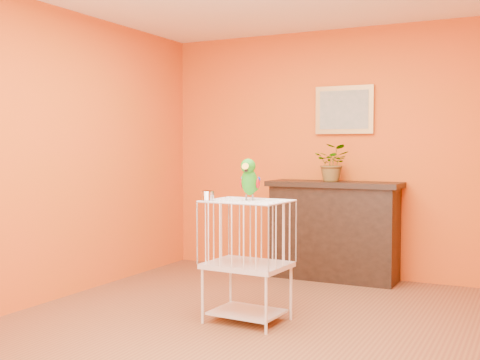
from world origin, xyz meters
The scene contains 8 objects.
ground centered at (0.00, 0.00, 0.00)m, with size 4.50×4.50×0.00m, color brown.
room_shell centered at (0.00, 0.00, 1.58)m, with size 4.50×4.50×4.50m.
console_cabinet centered at (-0.04, 2.01, 0.51)m, with size 1.36×0.49×1.01m.
potted_plant centered at (-0.05, 2.02, 1.16)m, with size 0.34×0.38×0.30m, color #26722D.
framed_picture centered at (0.00, 2.22, 1.75)m, with size 0.62×0.04×0.50m.
birdcage centered at (-0.17, 0.24, 0.49)m, with size 0.64×0.51×0.95m.
feed_cup centered at (-0.43, 0.08, 0.99)m, with size 0.10×0.10×0.07m, color silver.
parrot centered at (-0.17, 0.27, 1.11)m, with size 0.16×0.29×0.33m.
Camera 1 is at (1.83, -3.91, 1.35)m, focal length 45.00 mm.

